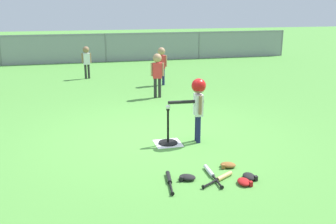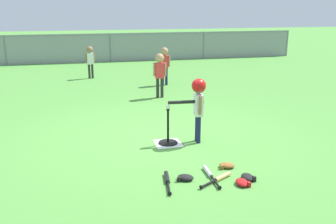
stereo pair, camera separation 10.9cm
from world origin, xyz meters
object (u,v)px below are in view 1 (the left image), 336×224
(fielder_deep_right, at_px, (157,69))
(glove_outfield_drop, at_px, (244,182))
(fielder_deep_left, at_px, (86,58))
(spare_bat_wood, at_px, (221,178))
(baseball_on_tee, at_px, (168,107))
(glove_near_bats, at_px, (228,165))
(fielder_near_left, at_px, (161,61))
(spare_bat_silver, at_px, (211,173))
(batting_tee, at_px, (168,138))
(glove_by_plate, at_px, (187,177))
(batter_child, at_px, (198,97))
(spare_bat_black, at_px, (169,180))
(glove_tossed_aside, at_px, (249,176))

(fielder_deep_right, relative_size, glove_outfield_drop, 4.64)
(fielder_deep_left, distance_m, spare_bat_wood, 7.93)
(baseball_on_tee, xyz_separation_m, glove_near_bats, (0.59, -1.16, -0.60))
(fielder_near_left, bearing_deg, glove_near_bats, -94.29)
(fielder_near_left, height_order, spare_bat_silver, fielder_near_left)
(batting_tee, xyz_separation_m, glove_outfield_drop, (0.58, -1.71, -0.06))
(glove_by_plate, distance_m, glove_outfield_drop, 0.75)
(batter_child, relative_size, glove_outfield_drop, 4.60)
(fielder_near_left, bearing_deg, spare_bat_wood, -96.25)
(batting_tee, height_order, spare_bat_black, batting_tee)
(fielder_deep_right, height_order, spare_bat_wood, fielder_deep_right)
(spare_bat_black, bearing_deg, spare_bat_silver, 4.70)
(batter_child, xyz_separation_m, spare_bat_wood, (-0.15, -1.47, -0.75))
(spare_bat_black, bearing_deg, batting_tee, 76.11)
(glove_by_plate, bearing_deg, batter_child, 66.22)
(glove_near_bats, xyz_separation_m, glove_outfield_drop, (-0.01, -0.55, 0.00))
(spare_bat_wood, bearing_deg, glove_tossed_aside, -10.50)
(spare_bat_silver, distance_m, glove_outfield_drop, 0.49)
(baseball_on_tee, distance_m, spare_bat_black, 1.56)
(glove_near_bats, bearing_deg, fielder_deep_right, 90.24)
(spare_bat_black, height_order, glove_outfield_drop, glove_outfield_drop)
(spare_bat_silver, xyz_separation_m, spare_bat_wood, (0.09, -0.17, 0.00))
(glove_near_bats, bearing_deg, spare_bat_black, -165.82)
(fielder_deep_left, xyz_separation_m, spare_bat_black, (0.66, -7.67, -0.62))
(fielder_near_left, height_order, spare_bat_black, fielder_near_left)
(batting_tee, distance_m, spare_bat_wood, 1.55)
(fielder_deep_right, distance_m, glove_outfield_drop, 5.01)
(spare_bat_wood, xyz_separation_m, glove_by_plate, (-0.44, 0.11, 0.01))
(spare_bat_black, bearing_deg, spare_bat_wood, -9.73)
(fielder_near_left, height_order, spare_bat_wood, fielder_near_left)
(glove_by_plate, bearing_deg, glove_near_bats, 19.29)
(glove_tossed_aside, bearing_deg, fielder_deep_right, 91.75)
(batting_tee, distance_m, glove_near_bats, 1.30)
(fielder_near_left, bearing_deg, fielder_deep_right, -107.38)
(spare_bat_silver, relative_size, spare_bat_wood, 1.25)
(batting_tee, height_order, glove_outfield_drop, batting_tee)
(batter_child, bearing_deg, fielder_deep_right, 88.80)
(fielder_near_left, relative_size, glove_tossed_aside, 4.61)
(fielder_deep_left, height_order, glove_near_bats, fielder_deep_left)
(spare_bat_black, distance_m, glove_near_bats, 0.96)
(batting_tee, xyz_separation_m, spare_bat_black, (-0.34, -1.39, -0.06))
(fielder_near_left, bearing_deg, batter_child, -96.33)
(fielder_near_left, bearing_deg, fielder_deep_left, 142.42)
(fielder_near_left, height_order, glove_by_plate, fielder_near_left)
(fielder_deep_left, bearing_deg, spare_bat_black, -85.06)
(fielder_near_left, distance_m, spare_bat_wood, 6.30)
(batter_child, height_order, fielder_near_left, batter_child)
(spare_bat_silver, bearing_deg, spare_bat_wood, -62.17)
(fielder_deep_right, xyz_separation_m, glove_outfield_drop, (0.01, -4.96, -0.68))
(spare_bat_wood, height_order, glove_by_plate, glove_by_plate)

